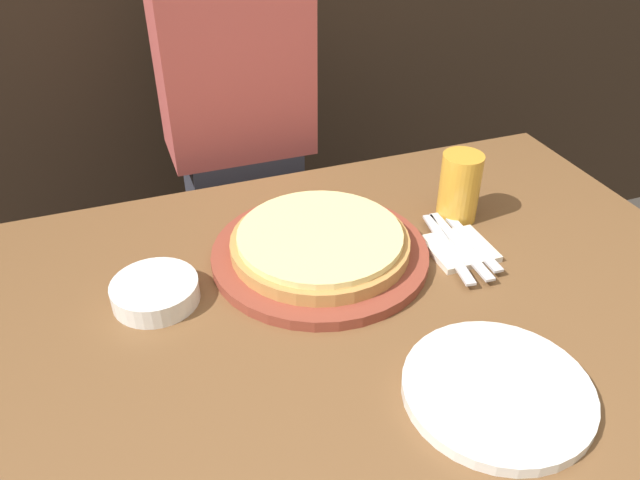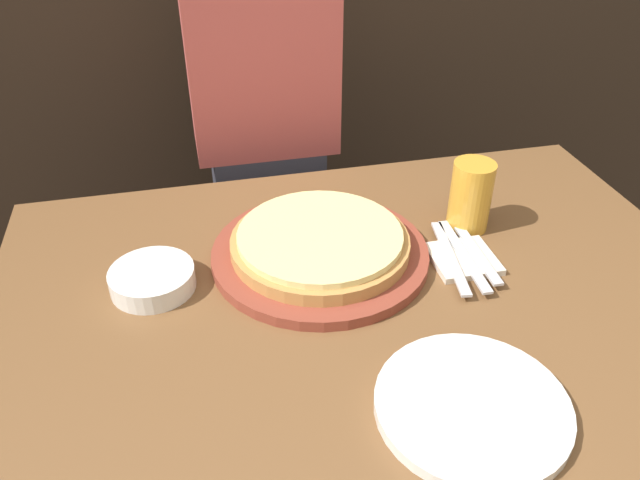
{
  "view_description": "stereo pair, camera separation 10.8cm",
  "coord_description": "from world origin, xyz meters",
  "views": [
    {
      "loc": [
        -0.35,
        -0.71,
        1.38
      ],
      "look_at": [
        -0.05,
        0.13,
        0.76
      ],
      "focal_mm": 35.0,
      "sensor_mm": 36.0,
      "label": 1
    },
    {
      "loc": [
        -0.25,
        -0.74,
        1.38
      ],
      "look_at": [
        -0.05,
        0.13,
        0.76
      ],
      "focal_mm": 35.0,
      "sensor_mm": 36.0,
      "label": 2
    }
  ],
  "objects": [
    {
      "name": "dining_table",
      "position": [
        0.0,
        0.0,
        0.36
      ],
      "size": [
        1.22,
        0.89,
        0.72
      ],
      "color": "brown",
      "rests_on": "ground_plane"
    },
    {
      "name": "pizza_on_board",
      "position": [
        -0.05,
        0.13,
        0.75
      ],
      "size": [
        0.38,
        0.38,
        0.06
      ],
      "color": "brown",
      "rests_on": "dining_table"
    },
    {
      "name": "beer_glass",
      "position": [
        0.25,
        0.16,
        0.8
      ],
      "size": [
        0.08,
        0.08,
        0.14
      ],
      "color": "gold",
      "rests_on": "dining_table"
    },
    {
      "name": "dinner_plate",
      "position": [
        0.07,
        -0.25,
        0.73
      ],
      "size": [
        0.26,
        0.26,
        0.02
      ],
      "color": "silver",
      "rests_on": "dining_table"
    },
    {
      "name": "side_bowl",
      "position": [
        -0.34,
        0.11,
        0.74
      ],
      "size": [
        0.14,
        0.14,
        0.04
      ],
      "color": "silver",
      "rests_on": "dining_table"
    },
    {
      "name": "napkin_stack",
      "position": [
        0.19,
        0.06,
        0.73
      ],
      "size": [
        0.11,
        0.11,
        0.01
      ],
      "color": "beige",
      "rests_on": "dining_table"
    },
    {
      "name": "fork",
      "position": [
        0.17,
        0.06,
        0.74
      ],
      "size": [
        0.05,
        0.22,
        0.0
      ],
      "color": "silver",
      "rests_on": "napkin_stack"
    },
    {
      "name": "dinner_knife",
      "position": [
        0.19,
        0.06,
        0.74
      ],
      "size": [
        0.03,
        0.22,
        0.0
      ],
      "color": "silver",
      "rests_on": "napkin_stack"
    },
    {
      "name": "spoon",
      "position": [
        0.22,
        0.06,
        0.74
      ],
      "size": [
        0.02,
        0.18,
        0.0
      ],
      "color": "silver",
      "rests_on": "napkin_stack"
    },
    {
      "name": "diner_person",
      "position": [
        -0.07,
        0.65,
        0.65
      ],
      "size": [
        0.33,
        0.2,
        1.31
      ],
      "color": "#33333D",
      "rests_on": "ground_plane"
    }
  ]
}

